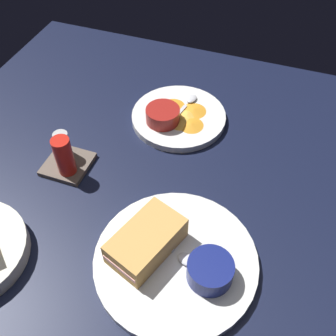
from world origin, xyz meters
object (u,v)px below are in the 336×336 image
(sandwich_half_near, at_px, (146,241))
(spoon_by_dark_ramekin, at_px, (180,255))
(plate_sandwich_main, at_px, (176,261))
(spoon_by_gravy_ramekin, at_px, (189,102))
(plate_chips_companion, at_px, (179,117))
(ramekin_light_gravy, at_px, (163,115))
(ramekin_dark_sauce, at_px, (210,270))
(condiment_caddy, at_px, (65,156))

(sandwich_half_near, distance_m, spoon_by_dark_ramekin, 0.06)
(plate_sandwich_main, height_order, spoon_by_dark_ramekin, spoon_by_dark_ramekin)
(spoon_by_gravy_ramekin, bearing_deg, plate_chips_companion, 168.14)
(spoon_by_dark_ramekin, relative_size, ramekin_light_gravy, 1.29)
(plate_sandwich_main, xyz_separation_m, ramekin_dark_sauce, (-0.01, -0.06, 0.03))
(plate_chips_companion, distance_m, spoon_by_gravy_ramekin, 0.05)
(ramekin_dark_sauce, xyz_separation_m, plate_chips_companion, (0.36, 0.17, -0.03))
(plate_chips_companion, bearing_deg, sandwich_half_near, -170.35)
(sandwich_half_near, relative_size, spoon_by_gravy_ramekin, 1.49)
(plate_sandwich_main, xyz_separation_m, plate_chips_companion, (0.35, 0.11, 0.00))
(plate_sandwich_main, distance_m, ramekin_dark_sauce, 0.07)
(ramekin_light_gravy, relative_size, condiment_caddy, 0.80)
(spoon_by_gravy_ramekin, distance_m, condiment_caddy, 0.32)
(sandwich_half_near, distance_m, ramekin_light_gravy, 0.32)
(condiment_caddy, bearing_deg, plate_sandwich_main, -115.04)
(ramekin_light_gravy, height_order, spoon_by_gravy_ramekin, ramekin_light_gravy)
(plate_sandwich_main, distance_m, condiment_caddy, 0.31)
(sandwich_half_near, height_order, ramekin_light_gravy, sandwich_half_near)
(ramekin_dark_sauce, bearing_deg, ramekin_light_gravy, 31.42)
(sandwich_half_near, bearing_deg, spoon_by_dark_ramekin, -85.98)
(sandwich_half_near, height_order, ramekin_dark_sauce, sandwich_half_near)
(spoon_by_gravy_ramekin, xyz_separation_m, condiment_caddy, (-0.26, 0.18, 0.01))
(plate_sandwich_main, xyz_separation_m, spoon_by_gravy_ramekin, (0.39, 0.10, 0.01))
(plate_chips_companion, xyz_separation_m, spoon_by_gravy_ramekin, (0.05, -0.01, 0.01))
(spoon_by_dark_ramekin, xyz_separation_m, condiment_caddy, (0.12, 0.29, 0.01))
(ramekin_light_gravy, bearing_deg, condiment_caddy, 142.54)
(sandwich_half_near, height_order, plate_chips_companion, sandwich_half_near)
(sandwich_half_near, relative_size, spoon_by_dark_ramekin, 1.51)
(sandwich_half_near, relative_size, condiment_caddy, 1.56)
(sandwich_half_near, distance_m, ramekin_dark_sauce, 0.11)
(plate_chips_companion, bearing_deg, ramekin_light_gravy, 140.19)
(plate_sandwich_main, height_order, sandwich_half_near, sandwich_half_near)
(plate_sandwich_main, bearing_deg, condiment_caddy, 64.96)
(plate_sandwich_main, height_order, ramekin_dark_sauce, ramekin_dark_sauce)
(ramekin_dark_sauce, bearing_deg, spoon_by_gravy_ramekin, 21.94)
(condiment_caddy, bearing_deg, ramekin_light_gravy, -37.46)
(sandwich_half_near, relative_size, ramekin_dark_sauce, 1.98)
(ramekin_dark_sauce, height_order, spoon_by_dark_ramekin, ramekin_dark_sauce)
(plate_chips_companion, xyz_separation_m, ramekin_light_gravy, (-0.03, 0.03, 0.03))
(ramekin_dark_sauce, relative_size, ramekin_light_gravy, 0.99)
(sandwich_half_near, xyz_separation_m, condiment_caddy, (0.13, 0.23, -0.01))
(sandwich_half_near, bearing_deg, plate_sandwich_main, -91.81)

